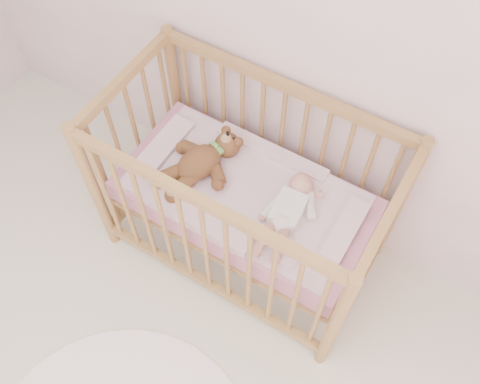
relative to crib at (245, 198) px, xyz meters
The scene contains 6 objects.
wall_back 0.94m from the crib, 91.97° to the left, with size 4.00×0.02×2.70m, color white.
crib is the anchor object (origin of this frame).
mattress 0.01m from the crib, ahead, with size 1.22×0.62×0.13m, color pink.
blanket 0.06m from the crib, ahead, with size 1.10×0.58×0.06m, color pink, non-canonical shape.
baby 0.27m from the crib, ahead, with size 0.24×0.51×0.12m, color white, non-canonical shape.
teddy_bear 0.29m from the crib, behind, with size 0.36×0.51×0.14m, color brown, non-canonical shape.
Camera 1 is at (0.70, 0.41, 2.71)m, focal length 40.00 mm.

